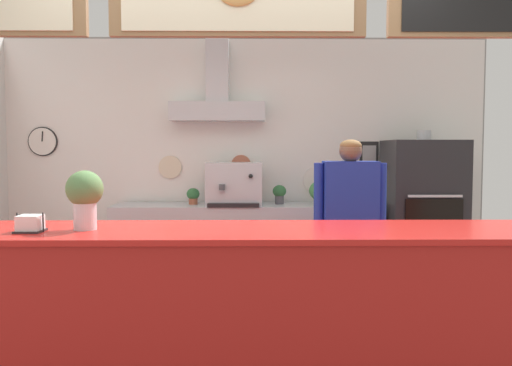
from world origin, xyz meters
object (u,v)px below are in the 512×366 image
potted_thyme (279,193)px  basil_vase (85,197)px  pizza_oven (422,218)px  potted_oregano (350,192)px  espresso_machine (234,184)px  shop_worker (350,229)px  potted_rosemary (320,192)px  napkin_holder (30,224)px  potted_basil (193,195)px

potted_thyme → basil_vase: (-1.19, -2.77, 0.21)m
basil_vase → pizza_oven: bearing=44.0°
pizza_oven → potted_oregano: pizza_oven is taller
pizza_oven → espresso_machine: (-1.93, 0.16, 0.34)m
shop_worker → potted_rosemary: (-0.08, 1.24, 0.21)m
pizza_oven → potted_thyme: (-1.45, 0.21, 0.24)m
potted_rosemary → napkin_holder: (-1.88, -2.81, 0.06)m
potted_oregano → napkin_holder: size_ratio=1.57×
potted_thyme → napkin_holder: bearing=-117.1°
espresso_machine → potted_rosemary: size_ratio=2.32×
potted_rosemary → potted_thyme: bearing=176.2°
espresso_machine → potted_thyme: (0.48, 0.04, -0.10)m
shop_worker → potted_rosemary: bearing=-87.4°
pizza_oven → basil_vase: 3.71m
potted_thyme → potted_basil: size_ratio=1.18×
espresso_machine → potted_basil: size_ratio=3.37×
pizza_oven → potted_rosemary: bearing=170.1°
shop_worker → basil_vase: bearing=40.2°
espresso_machine → potted_thyme: 0.49m
potted_rosemary → potted_basil: bearing=178.9°
potted_basil → potted_rosemary: potted_rosemary is taller
espresso_machine → pizza_oven: bearing=-4.9°
pizza_oven → potted_oregano: 0.78m
shop_worker → napkin_holder: (-1.96, -1.57, 0.27)m
espresso_machine → napkin_holder: size_ratio=4.09×
pizza_oven → potted_rosemary: 1.07m
shop_worker → napkin_holder: size_ratio=11.14×
basil_vase → potted_oregano: bearing=54.9°
potted_thyme → basil_vase: bearing=-113.3°
pizza_oven → potted_oregano: (-0.71, 0.20, 0.25)m
potted_basil → potted_oregano: size_ratio=0.77×
potted_basil → basil_vase: 2.79m
potted_basil → potted_oregano: bearing=-0.4°
potted_thyme → potted_basil: bearing=-179.8°
napkin_holder → potted_thyme: bearing=62.9°
basil_vase → napkin_holder: basil_vase is taller
espresso_machine → basil_vase: 2.82m
pizza_oven → potted_basil: bearing=175.0°
potted_oregano → napkin_holder: napkin_holder is taller
pizza_oven → napkin_holder: (-2.91, -2.63, 0.31)m
potted_oregano → basil_vase: 3.37m
pizza_oven → potted_rosemary: pizza_oven is taller
pizza_oven → shop_worker: size_ratio=1.07×
potted_thyme → basil_vase: basil_vase is taller
espresso_machine → basil_vase: bearing=-104.7°
potted_oregano → napkin_holder: (-2.20, -2.83, 0.06)m
pizza_oven → napkin_holder: size_ratio=11.93×
potted_oregano → basil_vase: bearing=-125.1°
potted_rosemary → shop_worker: bearing=-86.2°
potted_thyme → potted_rosemary: bearing=-3.8°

